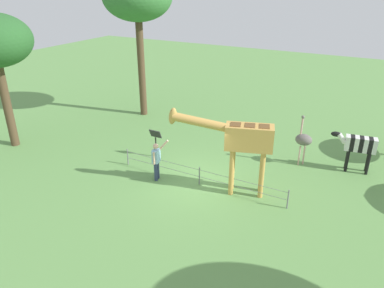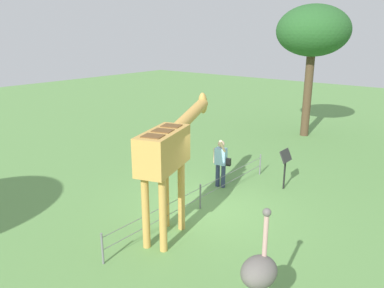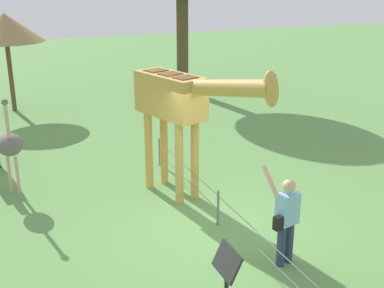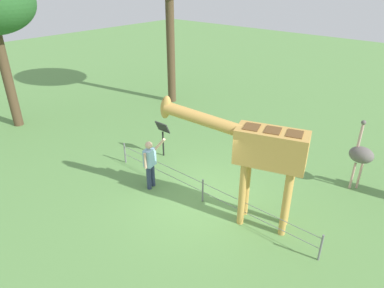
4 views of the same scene
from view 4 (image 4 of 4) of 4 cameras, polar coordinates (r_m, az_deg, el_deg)
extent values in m
plane|color=#60934C|center=(10.28, 2.21, -9.19)|extent=(60.00, 60.00, 0.00)
cylinder|color=gold|center=(8.98, 8.36, -8.34)|extent=(0.18, 0.18, 1.83)
cylinder|color=gold|center=(9.34, 9.08, -6.88)|extent=(0.18, 0.18, 1.83)
cylinder|color=gold|center=(8.85, 15.33, -9.73)|extent=(0.18, 0.18, 1.83)
cylinder|color=gold|center=(9.21, 15.76, -8.18)|extent=(0.18, 0.18, 1.83)
cube|color=gold|center=(8.38, 13.00, -0.61)|extent=(1.83, 1.19, 0.90)
cube|color=brown|center=(8.26, 9.94, 2.84)|extent=(0.48, 0.53, 0.02)
cube|color=brown|center=(8.18, 13.33, 2.25)|extent=(0.48, 0.53, 0.02)
cube|color=brown|center=(8.13, 16.77, 1.64)|extent=(0.48, 0.53, 0.02)
cylinder|color=gold|center=(8.57, 2.21, 4.05)|extent=(2.22, 0.99, 0.67)
ellipsoid|color=gold|center=(8.91, -4.38, 6.14)|extent=(0.44, 0.36, 0.68)
cylinder|color=brown|center=(8.81, -4.70, 7.13)|extent=(0.05, 0.05, 0.14)
cylinder|color=brown|center=(8.89, -4.15, 7.33)|extent=(0.05, 0.05, 0.14)
cylinder|color=navy|center=(10.74, -6.59, -5.12)|extent=(0.14, 0.14, 0.78)
cylinder|color=navy|center=(10.60, -7.20, -5.62)|extent=(0.14, 0.14, 0.78)
cube|color=#8CBFE0|center=(10.33, -7.09, -2.25)|extent=(0.31, 0.40, 0.55)
sphere|color=#D8AD8C|center=(10.14, -7.23, -0.20)|extent=(0.22, 0.22, 0.22)
cylinder|color=#D8AD8C|center=(10.10, -5.43, -0.08)|extent=(0.42, 0.16, 0.47)
cylinder|color=#D8AD8C|center=(10.18, -7.81, -2.80)|extent=(0.08, 0.08, 0.50)
cube|color=black|center=(10.60, -6.58, -2.51)|extent=(0.16, 0.22, 0.24)
cylinder|color=#CC9E93|center=(11.60, 25.17, -4.83)|extent=(0.07, 0.07, 0.90)
cylinder|color=#CC9E93|center=(11.71, 26.14, -4.74)|extent=(0.07, 0.07, 0.90)
ellipsoid|color=#66605B|center=(11.32, 26.39, -1.63)|extent=(0.70, 0.56, 0.49)
cylinder|color=#CC9E93|center=(11.12, 26.23, 1.10)|extent=(0.08, 0.08, 0.80)
sphere|color=#66605B|center=(10.95, 26.71, 3.21)|extent=(0.14, 0.14, 0.14)
cylinder|color=brown|center=(17.23, -3.58, 15.77)|extent=(0.40, 0.40, 5.45)
cylinder|color=brown|center=(16.27, -28.32, 9.28)|extent=(0.39, 0.39, 3.98)
cylinder|color=black|center=(12.38, -4.82, 0.03)|extent=(0.06, 0.06, 0.95)
cube|color=#2D2D2D|center=(12.09, -4.94, 2.80)|extent=(0.56, 0.21, 0.38)
cylinder|color=slate|center=(8.73, 20.67, -15.88)|extent=(0.05, 0.05, 0.75)
cylinder|color=slate|center=(9.98, 1.79, -7.78)|extent=(0.05, 0.05, 0.75)
cylinder|color=slate|center=(12.15, -11.12, -1.48)|extent=(0.05, 0.05, 0.75)
cube|color=slate|center=(9.84, 1.81, -6.52)|extent=(7.00, 0.01, 0.01)
cube|color=slate|center=(10.00, 1.79, -7.96)|extent=(7.00, 0.01, 0.01)
camera|label=1|loc=(4.97, -147.50, -6.48)|focal=34.19mm
camera|label=2|loc=(12.83, 54.44, 10.87)|focal=35.29mm
camera|label=3|loc=(16.78, -12.01, 22.27)|focal=47.08mm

